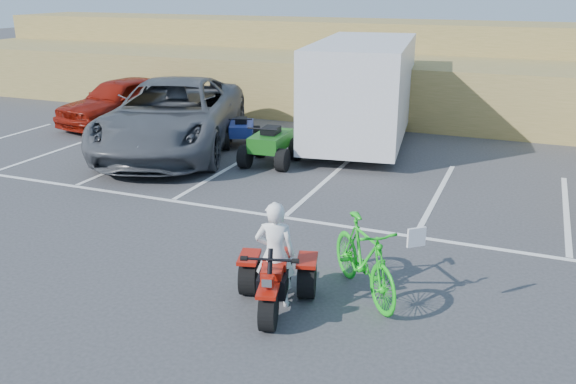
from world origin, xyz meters
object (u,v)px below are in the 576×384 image
at_px(rider, 275,255).
at_px(red_car, 122,101).
at_px(cargo_trailer, 362,89).
at_px(quad_atv_green, 271,164).
at_px(green_dirt_bike, 364,258).
at_px(grey_pickup, 173,116).
at_px(quad_atv_blue, 242,146).
at_px(red_trike_atv, 274,309).

distance_m(rider, red_car, 13.62).
relative_size(cargo_trailer, quad_atv_green, 3.95).
xyz_separation_m(rider, green_dirt_bike, (1.13, 0.78, -0.20)).
bearing_deg(grey_pickup, quad_atv_blue, 16.95).
xyz_separation_m(rider, quad_atv_blue, (-4.67, 8.31, -0.81)).
bearing_deg(cargo_trailer, grey_pickup, -157.11).
bearing_deg(green_dirt_bike, quad_atv_blue, 86.50).
relative_size(green_dirt_bike, quad_atv_green, 1.20).
bearing_deg(red_car, quad_atv_green, -10.61).
height_order(rider, cargo_trailer, cargo_trailer).
xyz_separation_m(red_trike_atv, red_car, (-9.82, 9.63, 0.80)).
height_order(rider, quad_atv_blue, rider).
xyz_separation_m(grey_pickup, cargo_trailer, (4.77, 2.84, 0.64)).
height_order(red_car, quad_atv_blue, red_car).
xyz_separation_m(grey_pickup, quad_atv_green, (3.18, -0.28, -1.00)).
bearing_deg(grey_pickup, red_car, 128.31).
relative_size(green_dirt_bike, cargo_trailer, 0.30).
height_order(cargo_trailer, quad_atv_blue, cargo_trailer).
height_order(grey_pickup, quad_atv_green, grey_pickup).
relative_size(grey_pickup, cargo_trailer, 1.06).
bearing_deg(red_car, rider, -33.58).
xyz_separation_m(green_dirt_bike, quad_atv_green, (-4.23, 6.12, -0.62)).
height_order(red_car, cargo_trailer, cargo_trailer).
xyz_separation_m(green_dirt_bike, cargo_trailer, (-2.64, 9.23, 1.01)).
height_order(grey_pickup, cargo_trailer, cargo_trailer).
height_order(quad_atv_blue, quad_atv_green, quad_atv_green).
height_order(rider, green_dirt_bike, rider).
xyz_separation_m(rider, cargo_trailer, (-1.51, 10.01, 0.82)).
distance_m(cargo_trailer, quad_atv_blue, 3.94).
xyz_separation_m(red_trike_atv, green_dirt_bike, (1.09, 0.92, 0.62)).
bearing_deg(quad_atv_blue, red_car, 143.56).
bearing_deg(red_car, cargo_trailer, 14.22).
bearing_deg(red_car, grey_pickup, -22.88).
xyz_separation_m(red_car, cargo_trailer, (8.27, 0.53, 0.83)).
height_order(green_dirt_bike, grey_pickup, grey_pickup).
bearing_deg(rider, quad_atv_blue, -76.06).
bearing_deg(quad_atv_blue, rider, -84.24).
bearing_deg(quad_atv_green, red_car, 154.85).
relative_size(green_dirt_bike, red_car, 0.44).
height_order(red_trike_atv, quad_atv_green, quad_atv_green).
bearing_deg(cargo_trailer, quad_atv_green, -124.92).
height_order(green_dirt_bike, red_car, red_car).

